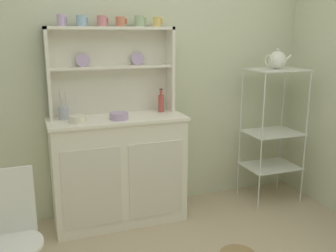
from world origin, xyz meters
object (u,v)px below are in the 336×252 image
(bakers_rack, at_px, (273,122))
(utensil_jar, at_px, (64,112))
(bowl_mixing_large, at_px, (78,119))
(wire_chair, at_px, (8,230))
(hutch_shelf_unit, at_px, (111,64))
(hutch_cabinet, at_px, (119,169))
(cup_lilac_0, at_px, (61,20))
(porcelain_teapot, at_px, (277,60))
(jam_bottle, at_px, (161,103))

(bakers_rack, xyz_separation_m, utensil_jar, (-1.87, 0.16, 0.20))
(bakers_rack, relative_size, utensil_jar, 4.95)
(bowl_mixing_large, relative_size, utensil_jar, 0.52)
(wire_chair, bearing_deg, hutch_shelf_unit, 40.83)
(hutch_cabinet, distance_m, wire_chair, 1.22)
(hutch_shelf_unit, relative_size, cup_lilac_0, 11.74)
(wire_chair, distance_m, utensil_jar, 1.14)
(utensil_jar, height_order, porcelain_teapot, porcelain_teapot)
(bakers_rack, xyz_separation_m, cup_lilac_0, (-1.84, 0.20, 0.90))
(hutch_shelf_unit, xyz_separation_m, porcelain_teapot, (1.46, -0.24, 0.01))
(porcelain_teapot, bearing_deg, hutch_shelf_unit, 170.50)
(wire_chair, bearing_deg, bowl_mixing_large, 47.23)
(bowl_mixing_large, distance_m, utensil_jar, 0.18)
(bowl_mixing_large, relative_size, porcelain_teapot, 0.52)
(cup_lilac_0, bearing_deg, bakers_rack, -6.25)
(wire_chair, bearing_deg, bakers_rack, 8.59)
(hutch_shelf_unit, bearing_deg, bakers_rack, -9.49)
(wire_chair, distance_m, porcelain_teapot, 2.56)
(hutch_cabinet, xyz_separation_m, bowl_mixing_large, (-0.32, -0.07, 0.47))
(hutch_cabinet, bearing_deg, jam_bottle, 11.86)
(hutch_shelf_unit, bearing_deg, wire_chair, -128.36)
(bakers_rack, height_order, porcelain_teapot, porcelain_teapot)
(wire_chair, xyz_separation_m, cup_lilac_0, (0.45, 1.01, 1.15))
(jam_bottle, bearing_deg, utensil_jar, -179.36)
(bakers_rack, height_order, cup_lilac_0, cup_lilac_0)
(cup_lilac_0, relative_size, bowl_mixing_large, 0.67)
(bakers_rack, relative_size, cup_lilac_0, 14.23)
(hutch_cabinet, height_order, bowl_mixing_large, bowl_mixing_large)
(porcelain_teapot, bearing_deg, bakers_rack, -0.00)
(wire_chair, relative_size, utensil_jar, 3.35)
(bowl_mixing_large, height_order, jam_bottle, jam_bottle)
(bowl_mixing_large, height_order, porcelain_teapot, porcelain_teapot)
(hutch_shelf_unit, relative_size, bakers_rack, 0.82)
(jam_bottle, xyz_separation_m, utensil_jar, (-0.82, -0.01, -0.02))
(cup_lilac_0, xyz_separation_m, utensil_jar, (-0.03, -0.05, -0.70))
(wire_chair, relative_size, jam_bottle, 4.17)
(wire_chair, distance_m, cup_lilac_0, 1.60)
(porcelain_teapot, bearing_deg, cup_lilac_0, 173.74)
(hutch_shelf_unit, distance_m, jam_bottle, 0.54)
(hutch_shelf_unit, xyz_separation_m, jam_bottle, (0.41, -0.08, -0.34))
(bowl_mixing_large, bearing_deg, wire_chair, -121.97)
(utensil_jar, bearing_deg, bowl_mixing_large, -60.09)
(hutch_shelf_unit, relative_size, utensil_jar, 4.09)
(utensil_jar, bearing_deg, hutch_shelf_unit, 12.01)
(bowl_mixing_large, bearing_deg, cup_lilac_0, 105.64)
(hutch_cabinet, relative_size, bakers_rack, 0.88)
(cup_lilac_0, height_order, jam_bottle, cup_lilac_0)
(hutch_cabinet, relative_size, wire_chair, 1.31)
(bakers_rack, distance_m, cup_lilac_0, 2.06)
(hutch_shelf_unit, relative_size, wire_chair, 1.22)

